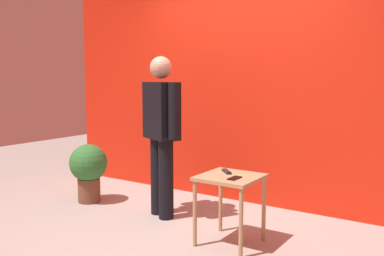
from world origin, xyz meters
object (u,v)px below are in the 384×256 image
(side_table, at_px, (230,187))
(cell_phone, at_px, (235,178))
(tv_remote, at_px, (226,171))
(standing_person, at_px, (162,128))
(potted_plant, at_px, (88,168))

(side_table, distance_m, cell_phone, 0.16)
(cell_phone, relative_size, tv_remote, 0.85)
(side_table, bearing_deg, standing_person, 164.36)
(side_table, height_order, potted_plant, potted_plant)
(cell_phone, bearing_deg, standing_person, 162.65)
(standing_person, height_order, cell_phone, standing_person)
(cell_phone, height_order, tv_remote, tv_remote)
(standing_person, distance_m, potted_plant, 1.17)
(cell_phone, bearing_deg, potted_plant, 173.47)
(side_table, bearing_deg, cell_phone, -43.47)
(standing_person, relative_size, tv_remote, 9.87)
(side_table, xyz_separation_m, potted_plant, (-2.00, 0.20, -0.10))
(cell_phone, distance_m, potted_plant, 2.11)
(tv_remote, relative_size, potted_plant, 0.25)
(standing_person, bearing_deg, tv_remote, -11.81)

